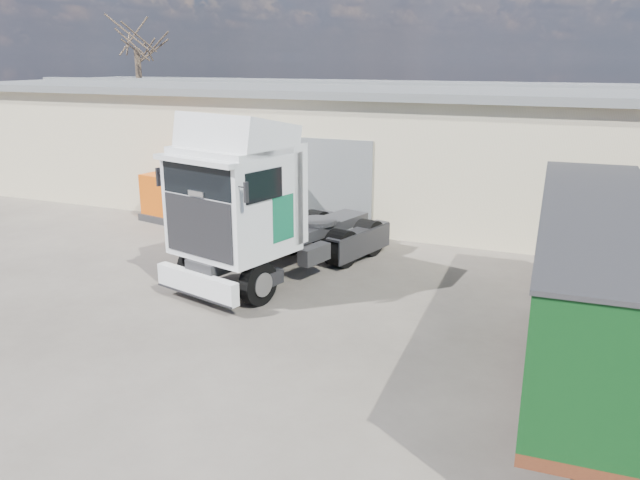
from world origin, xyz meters
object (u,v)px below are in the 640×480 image
at_px(box_trailer, 594,271).
at_px(panel_van, 254,210).
at_px(bare_tree, 135,32).
at_px(orange_skip, 180,201).
at_px(tractor_unit, 258,212).

distance_m(box_trailer, panel_van, 12.96).
height_order(box_trailer, panel_van, box_trailer).
distance_m(bare_tree, panel_van, 19.64).
height_order(panel_van, orange_skip, panel_van).
relative_size(tractor_unit, orange_skip, 2.35).
height_order(tractor_unit, orange_skip, tractor_unit).
bearing_deg(bare_tree, orange_skip, -46.90).
height_order(bare_tree, orange_skip, bare_tree).
height_order(bare_tree, panel_van, bare_tree).
relative_size(bare_tree, panel_van, 1.80).
relative_size(panel_van, orange_skip, 1.57).
bearing_deg(box_trailer, panel_van, 149.57).
bearing_deg(bare_tree, box_trailer, -35.31).
height_order(bare_tree, box_trailer, bare_tree).
xyz_separation_m(tractor_unit, orange_skip, (-6.39, 5.17, -1.31)).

